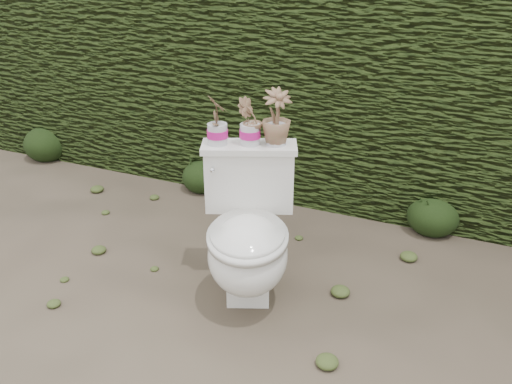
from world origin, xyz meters
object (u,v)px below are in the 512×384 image
at_px(toilet, 248,237).
at_px(potted_plant_right, 277,119).
at_px(potted_plant_left, 217,121).
at_px(potted_plant_center, 250,123).

height_order(toilet, potted_plant_right, potted_plant_right).
height_order(potted_plant_left, potted_plant_right, potted_plant_right).
bearing_deg(potted_plant_left, potted_plant_right, -114.73).
height_order(potted_plant_left, potted_plant_center, potted_plant_left).
bearing_deg(potted_plant_left, toilet, -170.26).
distance_m(toilet, potted_plant_right, 0.62).
relative_size(toilet, potted_plant_right, 2.88).
distance_m(potted_plant_left, potted_plant_right, 0.31).
xyz_separation_m(potted_plant_left, potted_plant_right, (0.28, 0.12, 0.01)).
bearing_deg(potted_plant_left, potted_plant_center, -114.73).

